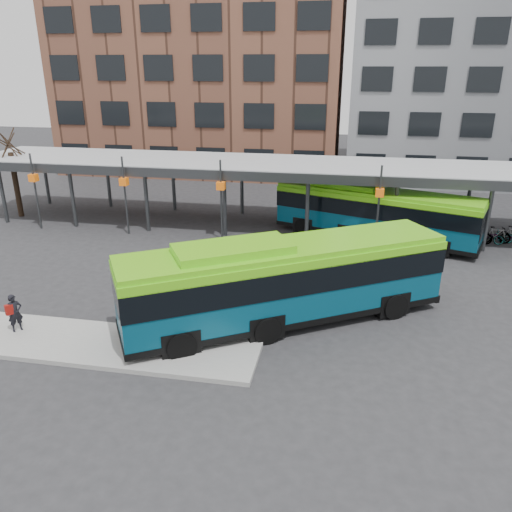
{
  "coord_description": "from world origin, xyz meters",
  "views": [
    {
      "loc": [
        4.21,
        -17.9,
        9.89
      ],
      "look_at": [
        0.37,
        2.74,
        1.8
      ],
      "focal_mm": 35.0,
      "sensor_mm": 36.0,
      "label": 1
    }
  ],
  "objects_px": {
    "tree": "(16,182)",
    "bus_front": "(284,279)",
    "pedestrian": "(15,313)",
    "bus_rear": "(375,212)"
  },
  "relations": [
    {
      "from": "bus_rear",
      "to": "bus_front",
      "type": "bearing_deg",
      "value": -89.68
    },
    {
      "from": "pedestrian",
      "to": "bus_front",
      "type": "bearing_deg",
      "value": -35.38
    },
    {
      "from": "tree",
      "to": "bus_rear",
      "type": "relative_size",
      "value": 0.46
    },
    {
      "from": "bus_front",
      "to": "tree",
      "type": "bearing_deg",
      "value": 118.34
    },
    {
      "from": "bus_front",
      "to": "bus_rear",
      "type": "height_order",
      "value": "bus_front"
    },
    {
      "from": "tree",
      "to": "bus_front",
      "type": "height_order",
      "value": "tree"
    },
    {
      "from": "tree",
      "to": "bus_front",
      "type": "xyz_separation_m",
      "value": [
        20.0,
        -11.84,
        -0.55
      ]
    },
    {
      "from": "bus_front",
      "to": "pedestrian",
      "type": "height_order",
      "value": "bus_front"
    },
    {
      "from": "tree",
      "to": "bus_front",
      "type": "distance_m",
      "value": 23.25
    },
    {
      "from": "bus_rear",
      "to": "pedestrian",
      "type": "bearing_deg",
      "value": -115.06
    }
  ]
}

